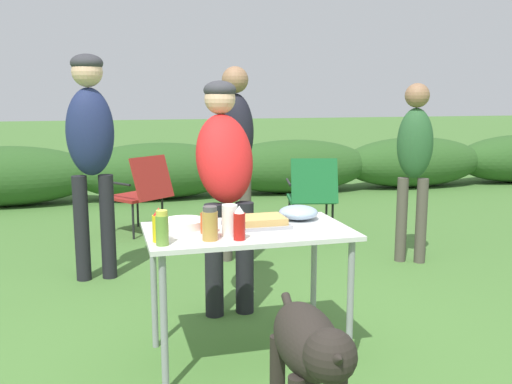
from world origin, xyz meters
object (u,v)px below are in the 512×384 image
Objects in this scene: mixing_bowl at (298,212)px; standing_person_in_dark_puffer at (414,154)px; food_tray at (256,222)px; dog at (309,359)px; relish_jar at (162,228)px; standing_person_with_beanie at (91,141)px; plate_stack at (184,223)px; spice_jar at (210,224)px; standing_person_in_red_jacket at (235,144)px; folding_table at (248,243)px; ketchup_bottle at (239,224)px; mustard_bottle at (159,226)px; camp_chair_near_hedge at (141,190)px; camp_chair_green_behind_table at (312,193)px; standing_person_in_navy_coat at (225,171)px; paper_cup_stack at (230,221)px; hot_sauce_bottle at (208,221)px.

standing_person_in_dark_puffer is (1.49, 1.26, 0.17)m from mixing_bowl.
dog is (-0.12, -1.16, -0.24)m from food_tray.
relish_jar is 1.92m from standing_person_with_beanie.
plate_stack is 0.33m from spice_jar.
food_tray is 0.21× the size of standing_person_in_red_jacket.
folding_table is 4.50× the size of plate_stack.
ketchup_bottle reaches higher than folding_table.
dog is (0.27, -1.25, -0.23)m from plate_stack.
ketchup_bottle is at bearing -9.86° from mustard_bottle.
mixing_bowl is 1.70m from standing_person_in_red_jacket.
dog is 4.18m from camp_chair_near_hedge.
camp_chair_near_hedge is at bearing 92.24° from spice_jar.
standing_person_with_beanie is at bearing -153.89° from standing_person_in_dark_puffer.
ketchup_bottle is at bearing -71.15° from standing_person_in_red_jacket.
camp_chair_green_behind_table is at bearing 54.98° from plate_stack.
dog is (0.04, -0.91, -0.29)m from ketchup_bottle.
standing_person_with_beanie is (-0.34, 1.80, 0.28)m from mustard_bottle.
ketchup_bottle is at bearing -55.76° from plate_stack.
mustard_bottle is at bearing -81.74° from standing_person_in_red_jacket.
standing_person_in_red_jacket is at bearing 71.70° from standing_person_in_navy_coat.
paper_cup_stack is at bearing -80.27° from dog.
paper_cup_stack is 0.09m from ketchup_bottle.
mustard_bottle reaches higher than dog.
standing_person_in_red_jacket is (0.60, 2.02, 0.22)m from spice_jar.
dog is (-0.42, -2.96, -0.51)m from standing_person_in_red_jacket.
spice_jar is at bearing -142.98° from folding_table.
folding_table is 1.32× the size of camp_chair_near_hedge.
hot_sauce_bottle is (-0.13, 0.18, -0.02)m from ketchup_bottle.
standing_person_with_beanie is (-0.73, 1.87, 0.28)m from ketchup_bottle.
relish_jar reaches higher than paper_cup_stack.
standing_person_in_red_jacket is at bearing 76.04° from paper_cup_stack.
mustard_bottle is at bearing 96.20° from relish_jar.
paper_cup_stack is at bearing 110.73° from ketchup_bottle.
spice_jar is 3.25m from camp_chair_near_hedge.
food_tray is at bearing 58.11° from ketchup_bottle.
mustard_bottle is 0.10× the size of standing_person_with_beanie.
camp_chair_green_behind_table is at bearing 59.68° from spice_jar.
spice_jar reaches higher than camp_chair_green_behind_table.
hot_sauce_bottle is at bearing 35.89° from relish_jar.
spice_jar is 0.10× the size of standing_person_with_beanie.
dog is at bearing -86.13° from paper_cup_stack.
mustard_bottle is 1.85m from standing_person_with_beanie.
standing_person_with_beanie is at bearing 100.48° from relish_jar.
food_tray is at bearing -110.96° from standing_person_in_dark_puffer.
standing_person_in_red_jacket is at bearing 68.02° from plate_stack.
spice_jar is 2.63m from standing_person_in_dark_puffer.
standing_person_in_dark_puffer is (1.48, -0.41, -0.09)m from standing_person_in_red_jacket.
paper_cup_stack is 0.11× the size of standing_person_in_navy_coat.
mixing_bowl is 1.32× the size of spice_jar.
camp_chair_near_hedge is at bearing 90.74° from plate_stack.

